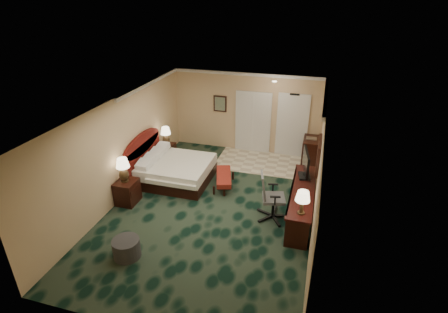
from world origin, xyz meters
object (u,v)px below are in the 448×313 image
(ottoman, at_px, (127,248))
(tv, at_px, (306,165))
(desk, at_px, (301,203))
(bed, at_px, (177,171))
(lamp_far, at_px, (166,136))
(lamp_near, at_px, (123,170))
(nightstand_far, at_px, (166,153))
(desk_chair, at_px, (274,196))
(nightstand_near, at_px, (127,192))
(bed_bench, at_px, (224,180))
(minibar, at_px, (310,152))

(ottoman, bearing_deg, tv, 42.84)
(desk, bearing_deg, bed, 167.46)
(lamp_far, relative_size, tv, 0.66)
(lamp_near, height_order, ottoman, lamp_near)
(nightstand_far, distance_m, ottoman, 4.43)
(nightstand_far, bearing_deg, desk_chair, -28.83)
(ottoman, distance_m, tv, 4.69)
(nightstand_near, height_order, bed_bench, nightstand_near)
(nightstand_far, relative_size, lamp_near, 0.94)
(lamp_far, xyz_separation_m, desk_chair, (3.75, -2.08, -0.31))
(ottoman, bearing_deg, nightstand_far, 103.58)
(nightstand_near, xyz_separation_m, lamp_far, (0.02, 2.47, 0.60))
(desk_chair, bearing_deg, minibar, 64.51)
(ottoman, relative_size, minibar, 0.65)
(bed, bearing_deg, lamp_near, -119.81)
(lamp_near, xyz_separation_m, desk, (4.46, 0.62, -0.58))
(nightstand_near, distance_m, nightstand_far, 2.46)
(nightstand_near, bearing_deg, lamp_near, 156.66)
(lamp_near, xyz_separation_m, desk_chair, (3.80, 0.37, -0.35))
(desk_chair, bearing_deg, lamp_far, 137.36)
(desk, height_order, minibar, minibar)
(desk, relative_size, desk_chair, 2.15)
(lamp_far, bearing_deg, ottoman, -76.80)
(minibar, bearing_deg, bed_bench, -136.88)
(tv, distance_m, minibar, 2.39)
(nightstand_near, bearing_deg, nightstand_far, 90.19)
(bed_bench, relative_size, ottoman, 1.98)
(nightstand_far, relative_size, desk_chair, 0.50)
(ottoman, xyz_separation_m, minibar, (3.41, 5.42, 0.24))
(lamp_far, bearing_deg, bed_bench, -24.43)
(bed, distance_m, lamp_near, 1.78)
(bed_bench, bearing_deg, lamp_far, 138.87)
(desk_chair, bearing_deg, lamp_near, 171.97)
(bed, xyz_separation_m, lamp_far, (-0.77, 1.02, 0.61))
(bed, distance_m, nightstand_near, 1.65)
(desk_chair, bearing_deg, bed, 146.80)
(nightstand_near, bearing_deg, lamp_far, 89.52)
(bed, relative_size, nightstand_near, 3.04)
(nightstand_far, bearing_deg, lamp_far, 8.15)
(desk_chair, relative_size, minibar, 1.37)
(desk, bearing_deg, tv, 91.49)
(lamp_far, xyz_separation_m, ottoman, (1.01, -4.31, -0.71))
(ottoman, xyz_separation_m, desk, (3.39, 2.48, 0.17))
(bed, height_order, tv, tv)
(nightstand_near, relative_size, lamp_near, 0.97)
(lamp_far, xyz_separation_m, tv, (4.39, -1.18, 0.20))
(tv, bearing_deg, lamp_near, -173.66)
(lamp_near, height_order, tv, tv)
(bed_bench, bearing_deg, minibar, 26.42)
(bed, distance_m, minibar, 4.23)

